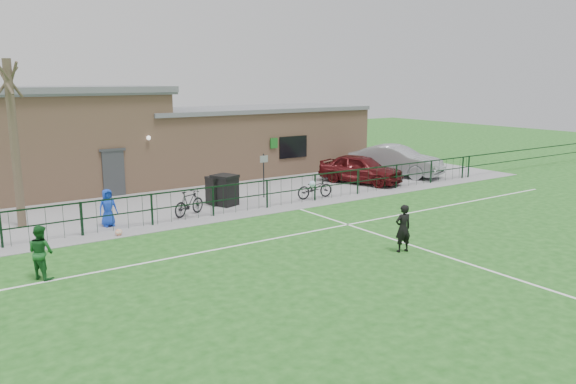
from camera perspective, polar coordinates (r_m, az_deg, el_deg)
ground at (r=16.80m, az=9.77°, el=-7.16°), size 90.00×90.00×0.00m
paving_strip at (r=27.76m, az=-9.97°, el=0.27°), size 34.00×13.00×0.02m
pitch_line_touch at (r=22.80m, az=-3.99°, el=-2.04°), size 28.00×0.10×0.01m
pitch_line_mid at (r=19.72m, az=1.65°, el=-4.17°), size 28.00×0.10×0.01m
pitch_line_perp at (r=18.19m, az=14.32°, el=-5.88°), size 0.10×16.00×0.01m
perimeter_fence at (r=22.84m, az=-4.26°, el=-0.49°), size 28.00×0.10×1.20m
bare_tree at (r=22.19m, az=-26.02°, el=4.31°), size 0.30×0.30×6.00m
wheelie_bin_left at (r=23.92m, az=-6.43°, el=0.09°), size 1.07×1.14×1.22m
wheelie_bin_right at (r=24.18m, az=-7.22°, el=0.05°), size 0.73×0.83×1.10m
sign_post at (r=25.28m, az=-2.49°, el=1.67°), size 0.08×0.08×2.00m
car_maroon at (r=29.09m, az=7.40°, el=2.36°), size 3.18×4.69×1.48m
car_silver at (r=31.60m, az=10.89°, el=3.14°), size 3.62×5.37×1.67m
bicycle_d at (r=22.34m, az=-10.02°, el=-1.12°), size 1.70×1.11×1.00m
bicycle_e at (r=25.24m, az=2.73°, el=0.43°), size 1.83×0.76×0.94m
spectator_child at (r=21.41m, az=-17.84°, el=-1.53°), size 0.70×0.48×1.38m
goalkeeper_kick at (r=17.85m, az=11.27°, el=-3.46°), size 1.29×3.88×1.81m
outfield_player at (r=16.53m, az=-23.81°, el=-5.60°), size 0.85×0.91×1.49m
ball_ground at (r=20.18m, az=-16.82°, el=-3.95°), size 0.25×0.25×0.25m
clubhouse at (r=29.85m, az=-14.08°, el=5.17°), size 24.25×5.40×4.96m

